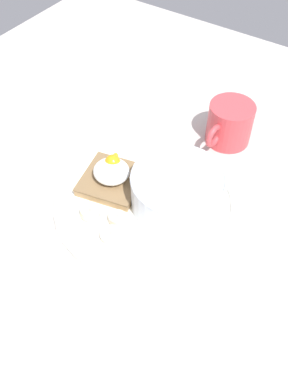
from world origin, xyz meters
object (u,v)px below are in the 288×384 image
(oatmeal_bowl, at_px, (178,190))
(coffee_mug, at_px, (229,123))
(poached_egg, at_px, (112,169))
(toast_slice, at_px, (113,179))
(banana_slice_back, at_px, (109,234))
(banana_slice_front, at_px, (117,219))
(banana_slice_left, at_px, (90,212))

(oatmeal_bowl, bearing_deg, coffee_mug, 91.67)
(poached_egg, bearing_deg, toast_slice, -58.68)
(toast_slice, distance_m, poached_egg, 0.02)
(toast_slice, height_order, poached_egg, poached_egg)
(oatmeal_bowl, bearing_deg, poached_egg, -169.91)
(oatmeal_bowl, distance_m, banana_slice_back, 0.13)
(coffee_mug, bearing_deg, banana_slice_front, -100.64)
(oatmeal_bowl, height_order, poached_egg, oatmeal_bowl)
(banana_slice_front, distance_m, banana_slice_left, 0.05)
(oatmeal_bowl, height_order, banana_slice_back, oatmeal_bowl)
(banana_slice_back, bearing_deg, oatmeal_bowl, 65.83)
(banana_slice_left, height_order, banana_slice_back, same)
(toast_slice, xyz_separation_m, coffee_mug, (0.11, 0.22, 0.02))
(toast_slice, distance_m, banana_slice_front, 0.08)
(toast_slice, relative_size, coffee_mug, 1.00)
(banana_slice_front, xyz_separation_m, banana_slice_back, (0.01, -0.03, -0.00))
(poached_egg, xyz_separation_m, banana_slice_front, (0.06, -0.06, -0.02))
(banana_slice_back, relative_size, coffee_mug, 0.36)
(coffee_mug, bearing_deg, banana_slice_back, -98.43)
(oatmeal_bowl, distance_m, poached_egg, 0.11)
(oatmeal_bowl, xyz_separation_m, coffee_mug, (-0.01, 0.19, -0.00))
(oatmeal_bowl, height_order, banana_slice_front, oatmeal_bowl)
(toast_slice, distance_m, banana_slice_left, 0.08)
(banana_slice_left, bearing_deg, toast_slice, 98.20)
(toast_slice, bearing_deg, banana_slice_front, -49.03)
(oatmeal_bowl, relative_size, coffee_mug, 1.31)
(toast_slice, bearing_deg, oatmeal_bowl, 10.94)
(toast_slice, relative_size, banana_slice_back, 2.75)
(toast_slice, xyz_separation_m, banana_slice_left, (0.01, -0.08, -0.00))
(poached_egg, relative_size, banana_slice_back, 1.90)
(oatmeal_bowl, relative_size, banana_slice_left, 3.42)
(oatmeal_bowl, height_order, banana_slice_left, oatmeal_bowl)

